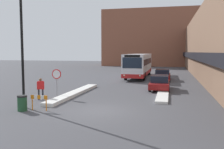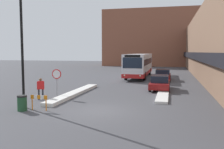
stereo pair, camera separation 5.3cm
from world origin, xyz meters
name	(u,v)px [view 1 (the left image)]	position (x,y,z in m)	size (l,w,h in m)	color
ground_plane	(99,111)	(0.00, 0.00, 0.00)	(160.00, 160.00, 0.00)	#47474C
building_row_right	(213,45)	(9.97, 24.00, 4.50)	(5.50, 60.00, 9.03)	brown
building_backdrop_far	(154,38)	(0.00, 50.90, 7.09)	(26.00, 8.00, 14.18)	brown
snow_bank_left	(75,93)	(-3.60, 5.16, 0.12)	(0.90, 9.83, 0.24)	silver
snow_bank_right	(163,95)	(3.60, 6.00, 0.09)	(0.90, 6.27, 0.18)	silver
city_bus	(139,65)	(-0.20, 20.74, 1.78)	(2.63, 12.56, 3.26)	silver
parked_car_front	(160,82)	(3.20, 9.55, 0.69)	(1.83, 4.36, 1.36)	maroon
parked_car_middle	(162,75)	(3.20, 17.56, 0.70)	(1.94, 4.67, 1.37)	maroon
stop_sign	(57,77)	(-4.49, 3.65, 1.60)	(0.76, 0.08, 2.21)	gray
street_lamp	(25,37)	(-4.71, -0.15, 4.49)	(1.46, 0.36, 7.37)	black
pedestrian	(41,87)	(-5.17, 2.37, 0.98)	(0.49, 0.37, 1.63)	#232328
trash_bin	(22,103)	(-4.50, -1.04, 0.48)	(0.59, 0.59, 0.95)	#234C2D
construction_barricade	(39,100)	(-3.56, -0.70, 0.67)	(1.10, 0.06, 0.94)	orange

